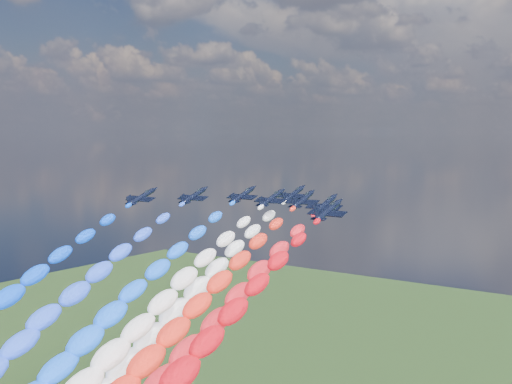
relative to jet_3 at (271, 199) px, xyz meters
The scene contains 14 objects.
jet_0 33.66m from the jet_3, 151.93° to the right, with size 8.78×11.77×2.59m, color black, non-canonical shape.
jet_1 21.42m from the jet_3, 164.21° to the right, with size 8.78×11.77×2.59m, color black, non-canonical shape.
trail_1 65.92m from the jet_3, 109.92° to the right, with size 6.73×99.47×55.63m, color blue, non-canonical shape.
jet_2 12.39m from the jet_3, 161.79° to the left, with size 8.78×11.77×2.59m, color black, non-canonical shape.
trail_2 55.23m from the jet_3, 104.01° to the right, with size 6.73×99.47×55.63m, color #1358FB, non-canonical shape.
jet_3 is the anchor object (origin of this frame).
trail_3 57.37m from the jet_3, 90.00° to the right, with size 6.73×99.47×55.63m, color white, non-canonical shape.
jet_4 13.84m from the jet_3, 98.55° to the left, with size 8.78×11.77×2.59m, color black, non-canonical shape.
trail_4 45.68m from the jet_3, 93.15° to the right, with size 6.73×99.47×55.63m, color white, non-canonical shape.
jet_5 8.35m from the jet_3, 13.01° to the left, with size 8.78×11.77×2.59m, color black, non-canonical shape.
trail_5 56.30m from the jet_3, 80.61° to the right, with size 6.73×99.47×55.63m, color red, non-canonical shape.
jet_6 18.93m from the jet_3, 15.29° to the right, with size 8.78×11.77×2.59m, color black, non-canonical shape.
trail_6 64.50m from the jet_3, 71.95° to the right, with size 6.73×99.47×55.63m, color red, non-canonical shape.
jet_7 29.24m from the jet_3, 31.46° to the right, with size 8.78×11.77×2.59m, color black, non-canonical shape.
Camera 1 is at (97.52, -133.08, 124.16)m, focal length 48.26 mm.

